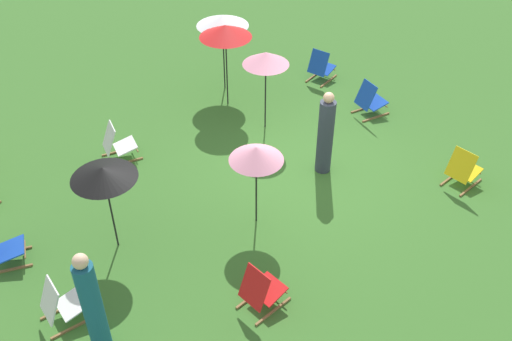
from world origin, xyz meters
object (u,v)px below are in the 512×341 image
at_px(deckchair_9, 117,144).
at_px(person_0, 92,305).
at_px(deckchair_0, 321,67).
at_px(deckchair_3, 370,100).
at_px(deckchair_7, 463,170).
at_px(umbrella_4, 103,173).
at_px(deckchair_8, 62,304).
at_px(person_1, 325,135).
at_px(umbrella_0, 225,31).
at_px(umbrella_2, 222,21).
at_px(umbrella_3, 266,58).
at_px(deckchair_2, 261,290).
at_px(umbrella_1, 256,154).
at_px(deckchair_1, 0,247).

height_order(deckchair_9, person_0, person_0).
bearing_deg(person_0, deckchair_0, 48.18).
bearing_deg(deckchair_3, deckchair_7, -179.72).
bearing_deg(deckchair_9, umbrella_4, 164.99).
xyz_separation_m(deckchair_8, deckchair_9, (3.28, -2.51, 0.00)).
xyz_separation_m(deckchair_7, person_1, (1.98, 1.85, 0.48)).
bearing_deg(deckchair_0, umbrella_0, 62.77).
xyz_separation_m(umbrella_2, umbrella_3, (-1.99, 0.26, -0.07)).
distance_m(deckchair_3, umbrella_0, 3.63).
distance_m(umbrella_0, person_0, 7.00).
bearing_deg(person_0, deckchair_2, 1.18).
height_order(umbrella_1, person_0, person_0).
height_order(deckchair_0, umbrella_1, umbrella_1).
relative_size(deckchair_1, umbrella_0, 0.44).
relative_size(umbrella_3, person_0, 0.98).
bearing_deg(deckchair_3, deckchair_1, 95.61).
bearing_deg(umbrella_2, deckchair_7, -164.83).
xyz_separation_m(umbrella_4, person_1, (-0.52, -4.32, -0.76)).
bearing_deg(deckchair_0, deckchair_9, 73.10).
distance_m(deckchair_2, deckchair_7, 4.96).
bearing_deg(person_0, deckchair_7, 15.01).
height_order(deckchair_9, umbrella_4, umbrella_4).
bearing_deg(deckchair_7, deckchair_0, -12.51).
distance_m(deckchair_9, umbrella_2, 3.86).
distance_m(deckchair_1, umbrella_4, 2.25).
height_order(umbrella_0, umbrella_1, umbrella_0).
height_order(deckchair_7, umbrella_0, umbrella_0).
bearing_deg(deckchair_1, deckchair_9, -43.95).
xyz_separation_m(deckchair_0, person_0, (-4.00, 7.83, 0.53)).
relative_size(deckchair_7, umbrella_0, 0.42).
relative_size(deckchair_2, umbrella_0, 0.42).
distance_m(deckchair_8, umbrella_2, 7.50).
xyz_separation_m(deckchair_2, deckchair_9, (4.85, 0.05, 0.00)).
bearing_deg(deckchair_3, umbrella_4, 101.63).
xyz_separation_m(deckchair_1, umbrella_2, (2.64, -6.29, 1.40)).
height_order(deckchair_0, deckchair_2, same).
relative_size(umbrella_0, person_0, 1.06).
height_order(deckchair_3, umbrella_3, umbrella_3).
xyz_separation_m(umbrella_3, umbrella_4, (-1.42, 4.31, -0.10)).
relative_size(deckchair_1, person_0, 0.46).
bearing_deg(umbrella_3, deckchair_0, -70.32).
relative_size(deckchair_7, deckchair_9, 0.99).
height_order(deckchair_0, deckchair_3, same).
bearing_deg(umbrella_3, umbrella_1, 139.69).
xyz_separation_m(deckchair_8, umbrella_0, (3.73, -5.56, 1.48)).
xyz_separation_m(deckchair_9, umbrella_3, (-0.88, -3.16, 1.34)).
distance_m(deckchair_2, umbrella_0, 6.27).
distance_m(deckchair_0, deckchair_8, 8.72).
distance_m(deckchair_3, umbrella_4, 6.70).
xyz_separation_m(deckchair_0, umbrella_4, (-2.28, 6.73, 1.24)).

